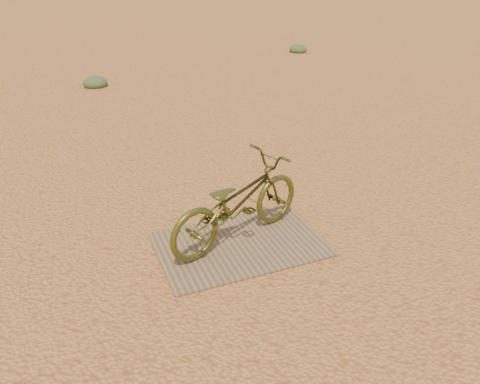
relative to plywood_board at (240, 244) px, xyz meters
name	(u,v)px	position (x,y,z in m)	size (l,w,h in m)	color
ground	(208,286)	(-0.50, -0.48, -0.01)	(120.00, 120.00, 0.00)	tan
plywood_board	(240,244)	(0.00, 0.00, 0.00)	(1.60, 1.06, 0.02)	#7F6C53
bicycle	(237,202)	(0.01, 0.09, 0.43)	(0.55, 1.58, 0.83)	#4B5220
kale_a	(96,86)	(-0.55, 6.83, -0.01)	(0.52, 0.52, 0.29)	#51714A
kale_b	(298,52)	(5.34, 8.61, -0.01)	(0.51, 0.51, 0.28)	#51714A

